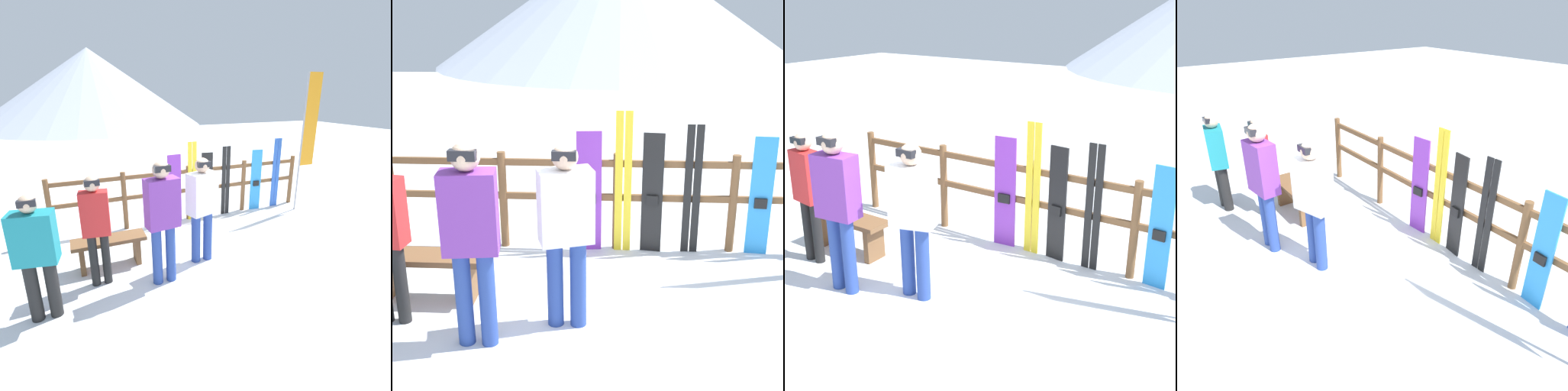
% 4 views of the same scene
% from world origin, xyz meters
% --- Properties ---
extents(ground_plane, '(40.00, 40.00, 0.00)m').
position_xyz_m(ground_plane, '(0.00, 0.00, 0.00)').
color(ground_plane, white).
extents(mountain_backdrop, '(18.00, 18.00, 6.00)m').
position_xyz_m(mountain_backdrop, '(0.00, 23.80, 3.00)').
color(mountain_backdrop, '#B2BCD1').
rests_on(mountain_backdrop, ground).
extents(fence, '(5.57, 0.10, 1.19)m').
position_xyz_m(fence, '(0.00, 1.80, 0.71)').
color(fence, brown).
rests_on(fence, ground).
extents(bench, '(1.13, 0.36, 0.50)m').
position_xyz_m(bench, '(-1.87, 0.46, 0.36)').
color(bench, brown).
rests_on(bench, ground).
extents(person_purple, '(0.48, 0.30, 1.82)m').
position_xyz_m(person_purple, '(-1.19, -0.26, 1.06)').
color(person_purple, navy).
rests_on(person_purple, ground).
extents(person_white, '(0.52, 0.39, 1.73)m').
position_xyz_m(person_white, '(-0.44, 0.08, 1.00)').
color(person_white, navy).
rests_on(person_white, ground).
extents(snowboard_purple, '(0.30, 0.08, 1.47)m').
position_xyz_m(snowboard_purple, '(-0.33, 1.74, 0.73)').
color(snowboard_purple, purple).
rests_on(snowboard_purple, ground).
extents(ski_pair_yellow, '(0.19, 0.02, 1.70)m').
position_xyz_m(ski_pair_yellow, '(0.07, 1.74, 0.85)').
color(ski_pair_yellow, yellow).
rests_on(ski_pair_yellow, ground).
extents(snowboard_black_stripe, '(0.25, 0.08, 1.45)m').
position_xyz_m(snowboard_black_stripe, '(0.41, 1.74, 0.72)').
color(snowboard_black_stripe, black).
rests_on(snowboard_black_stripe, ground).
extents(ski_pair_black, '(0.20, 0.02, 1.56)m').
position_xyz_m(ski_pair_black, '(0.87, 1.74, 0.78)').
color(ski_pair_black, black).
rests_on(ski_pair_black, ground).
extents(snowboard_blue, '(0.26, 0.07, 1.43)m').
position_xyz_m(snowboard_blue, '(1.67, 1.74, 0.71)').
color(snowboard_blue, '#288CE0').
rests_on(snowboard_blue, ground).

